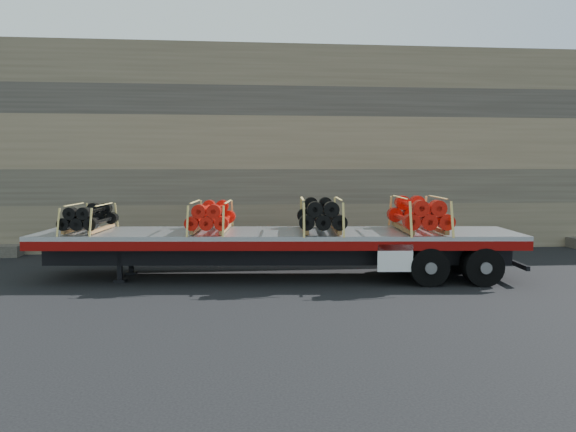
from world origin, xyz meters
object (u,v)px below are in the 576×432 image
at_px(trailer, 278,255).
at_px(bundle_rear, 418,215).
at_px(bundle_front, 89,218).
at_px(bundle_midfront, 212,217).
at_px(bundle_midrear, 320,216).

bearing_deg(trailer, bundle_rear, 0.00).
bearing_deg(bundle_front, trailer, -0.00).
xyz_separation_m(bundle_midfront, bundle_rear, (5.31, -0.51, 0.05)).
relative_size(bundle_front, bundle_rear, 0.79).
height_order(trailer, bundle_midrear, bundle_midrear).
bearing_deg(bundle_midrear, bundle_midfront, -180.00).
height_order(trailer, bundle_rear, bundle_rear).
bearing_deg(bundle_front, bundle_midrear, -0.00).
xyz_separation_m(trailer, bundle_rear, (3.61, -0.35, 1.03)).
xyz_separation_m(trailer, bundle_midrear, (1.09, -0.11, 1.02)).
height_order(trailer, bundle_front, bundle_front).
height_order(bundle_midfront, bundle_rear, bundle_rear).
bearing_deg(bundle_front, bundle_midfront, -0.00).
relative_size(bundle_front, bundle_midfront, 0.91).
bearing_deg(bundle_midrear, bundle_front, 180.00).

